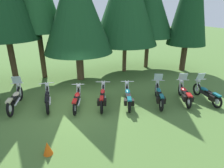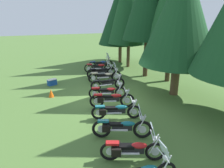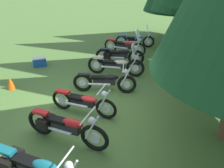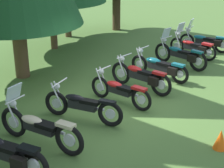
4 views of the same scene
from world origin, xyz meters
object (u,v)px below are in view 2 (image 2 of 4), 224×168
motorcycle_3 (105,76)px  motorcycle_5 (108,91)px  pine_tree_4 (181,14)px  motorcycle_7 (115,110)px  pine_tree_1 (130,0)px  motorcycle_8 (121,127)px  motorcycle_2 (101,72)px  traffic_cone (51,93)px  motorcycle_1 (99,67)px  motorcycle_9 (132,149)px  picnic_cooler (52,82)px  motorcycle_6 (111,99)px  motorcycle_0 (101,63)px  pine_tree_0 (121,13)px  motorcycle_4 (108,83)px

motorcycle_3 → motorcycle_5: (2.91, -0.77, -0.05)m
pine_tree_4 → motorcycle_7: bearing=-67.6°
pine_tree_1 → motorcycle_8: bearing=-24.4°
motorcycle_2 → traffic_cone: (2.78, -3.90, -0.24)m
motorcycle_1 → motorcycle_3: (2.66, -0.26, -0.01)m
motorcycle_9 → pine_tree_1: 14.19m
picnic_cooler → pine_tree_4: bearing=58.8°
motorcycle_6 → pine_tree_4: pine_tree_4 is taller
motorcycle_3 → motorcycle_6: bearing=-97.7°
motorcycle_7 → picnic_cooler: 6.53m
motorcycle_5 → pine_tree_4: (0.66, 4.04, 4.25)m
motorcycle_3 → picnic_cooler: bearing=175.8°
motorcycle_7 → motorcycle_9: motorcycle_9 is taller
motorcycle_0 → motorcycle_5: motorcycle_0 is taller
motorcycle_2 → motorcycle_5: size_ratio=1.08×
motorcycle_8 → pine_tree_1: bearing=86.0°
motorcycle_3 → motorcycle_8: (6.99, -1.53, -0.00)m
motorcycle_5 → pine_tree_1: pine_tree_1 is taller
motorcycle_5 → pine_tree_1: size_ratio=0.23×
pine_tree_1 → traffic_cone: 10.56m
motorcycle_1 → motorcycle_7: size_ratio=0.99×
motorcycle_0 → motorcycle_1: bearing=-114.3°
motorcycle_1 → motorcycle_6: (6.81, -1.24, -0.02)m
motorcycle_2 → motorcycle_9: motorcycle_9 is taller
motorcycle_7 → traffic_cone: bearing=140.6°
motorcycle_7 → picnic_cooler: motorcycle_7 is taller
motorcycle_2 → motorcycle_6: motorcycle_2 is taller
motorcycle_9 → picnic_cooler: size_ratio=3.05×
motorcycle_8 → pine_tree_0: bearing=89.6°
picnic_cooler → motorcycle_2: bearing=98.5°
motorcycle_3 → picnic_cooler: motorcycle_3 is taller
motorcycle_7 → pine_tree_0: (-11.20, 4.55, 4.28)m
picnic_cooler → traffic_cone: 2.24m
motorcycle_8 → motorcycle_5: bearing=99.9°
motorcycle_4 → pine_tree_4: (2.06, 3.56, 4.25)m
motorcycle_7 → pine_tree_1: (-9.20, 4.57, 5.30)m
motorcycle_3 → motorcycle_4: (1.51, -0.28, -0.04)m
motorcycle_4 → motorcycle_6: bearing=-105.6°
motorcycle_4 → traffic_cone: motorcycle_4 is taller
motorcycle_9 → motorcycle_1: bearing=99.4°
motorcycle_9 → traffic_cone: 7.12m
motorcycle_3 → motorcycle_8: bearing=-96.8°
traffic_cone → picnic_cooler: bearing=174.7°
pine_tree_1 → pine_tree_4: bearing=-0.7°
motorcycle_7 → traffic_cone: (-3.82, -2.66, -0.20)m
motorcycle_3 → motorcycle_8: size_ratio=1.08×
motorcycle_6 → motorcycle_8: bearing=-84.9°
pine_tree_0 → traffic_cone: 11.24m
motorcycle_9 → motorcycle_0: bearing=98.0°
pine_tree_0 → pine_tree_1: (2.00, 0.03, 1.02)m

